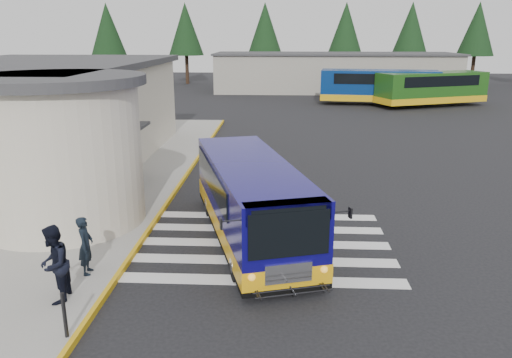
{
  "coord_description": "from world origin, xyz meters",
  "views": [
    {
      "loc": [
        0.16,
        -14.9,
        6.16
      ],
      "look_at": [
        -0.57,
        -0.5,
        1.97
      ],
      "focal_mm": 35.0,
      "sensor_mm": 36.0,
      "label": 1
    }
  ],
  "objects_px": {
    "pedestrian_b": "(54,264)",
    "far_bus_a": "(379,85)",
    "bollard": "(65,315)",
    "far_bus_b": "(432,87)",
    "transit_bus": "(251,203)",
    "pedestrian_a": "(86,245)"
  },
  "relations": [
    {
      "from": "transit_bus",
      "to": "pedestrian_b",
      "type": "height_order",
      "value": "transit_bus"
    },
    {
      "from": "far_bus_a",
      "to": "far_bus_b",
      "type": "height_order",
      "value": "far_bus_a"
    },
    {
      "from": "bollard",
      "to": "pedestrian_b",
      "type": "bearing_deg",
      "value": 119.73
    },
    {
      "from": "transit_bus",
      "to": "bollard",
      "type": "relative_size",
      "value": 8.88
    },
    {
      "from": "pedestrian_b",
      "to": "far_bus_a",
      "type": "bearing_deg",
      "value": 152.41
    },
    {
      "from": "pedestrian_a",
      "to": "bollard",
      "type": "relative_size",
      "value": 1.55
    },
    {
      "from": "pedestrian_a",
      "to": "far_bus_a",
      "type": "bearing_deg",
      "value": -30.61
    },
    {
      "from": "pedestrian_a",
      "to": "far_bus_a",
      "type": "relative_size",
      "value": 0.15
    },
    {
      "from": "transit_bus",
      "to": "pedestrian_a",
      "type": "bearing_deg",
      "value": -161.11
    },
    {
      "from": "pedestrian_b",
      "to": "far_bus_b",
      "type": "xyz_separation_m",
      "value": [
        18.36,
        34.81,
        0.59
      ]
    },
    {
      "from": "bollard",
      "to": "transit_bus",
      "type": "bearing_deg",
      "value": 58.65
    },
    {
      "from": "far_bus_b",
      "to": "transit_bus",
      "type": "bearing_deg",
      "value": 132.73
    },
    {
      "from": "bollard",
      "to": "far_bus_a",
      "type": "xyz_separation_m",
      "value": [
        13.12,
        37.16,
        1.08
      ]
    },
    {
      "from": "pedestrian_b",
      "to": "far_bus_a",
      "type": "xyz_separation_m",
      "value": [
        13.93,
        35.74,
        0.65
      ]
    },
    {
      "from": "far_bus_b",
      "to": "far_bus_a",
      "type": "bearing_deg",
      "value": 55.64
    },
    {
      "from": "far_bus_a",
      "to": "pedestrian_b",
      "type": "bearing_deg",
      "value": 166.09
    },
    {
      "from": "pedestrian_a",
      "to": "bollard",
      "type": "xyz_separation_m",
      "value": [
        0.63,
        -2.84,
        -0.28
      ]
    },
    {
      "from": "pedestrian_b",
      "to": "bollard",
      "type": "xyz_separation_m",
      "value": [
        0.81,
        -1.42,
        -0.43
      ]
    },
    {
      "from": "pedestrian_b",
      "to": "transit_bus",
      "type": "bearing_deg",
      "value": 128.72
    },
    {
      "from": "pedestrian_a",
      "to": "pedestrian_b",
      "type": "distance_m",
      "value": 1.44
    },
    {
      "from": "pedestrian_b",
      "to": "bollard",
      "type": "bearing_deg",
      "value": 23.45
    },
    {
      "from": "far_bus_b",
      "to": "bollard",
      "type": "bearing_deg",
      "value": 131.63
    }
  ]
}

